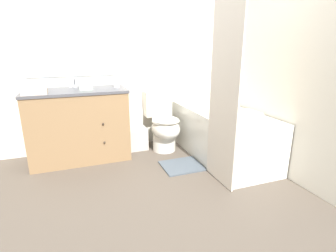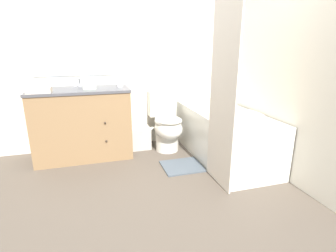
{
  "view_description": "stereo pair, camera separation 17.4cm",
  "coord_description": "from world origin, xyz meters",
  "views": [
    {
      "loc": [
        -0.74,
        -1.71,
        1.3
      ],
      "look_at": [
        0.17,
        0.76,
        0.5
      ],
      "focal_mm": 28.0,
      "sensor_mm": 36.0,
      "label": 1
    },
    {
      "loc": [
        -0.58,
        -1.76,
        1.3
      ],
      "look_at": [
        0.17,
        0.76,
        0.5
      ],
      "focal_mm": 28.0,
      "sensor_mm": 36.0,
      "label": 2
    }
  ],
  "objects": [
    {
      "name": "shower_curtain",
      "position": [
        0.57,
        0.35,
        0.93
      ],
      "size": [
        0.01,
        0.48,
        1.86
      ],
      "color": "silver",
      "rests_on": "ground_plane"
    },
    {
      "name": "soap_dispenser",
      "position": [
        -0.23,
        1.43,
        0.9
      ],
      "size": [
        0.07,
        0.07,
        0.15
      ],
      "color": "silver",
      "rests_on": "vanity_cabinet"
    },
    {
      "name": "vanity_cabinet",
      "position": [
        -0.7,
        1.42,
        0.43
      ],
      "size": [
        1.12,
        0.58,
        0.84
      ],
      "color": "olive",
      "rests_on": "ground_plane"
    },
    {
      "name": "bathtub",
      "position": [
        0.92,
        0.92,
        0.29
      ],
      "size": [
        0.67,
        1.56,
        0.57
      ],
      "color": "silver",
      "rests_on": "ground_plane"
    },
    {
      "name": "tissue_box",
      "position": [
        -0.59,
        1.39,
        0.88
      ],
      "size": [
        0.14,
        0.13,
        0.1
      ],
      "color": "silver",
      "rests_on": "vanity_cabinet"
    },
    {
      "name": "toilet",
      "position": [
        0.33,
        1.35,
        0.34
      ],
      "size": [
        0.35,
        0.65,
        0.74
      ],
      "color": "silver",
      "rests_on": "ground_plane"
    },
    {
      "name": "wall_right",
      "position": [
        1.29,
        0.85,
        1.25
      ],
      "size": [
        0.05,
        2.7,
        2.5
      ],
      "color": "white",
      "rests_on": "ground_plane"
    },
    {
      "name": "bath_mat",
      "position": [
        0.35,
        0.78,
        0.01
      ],
      "size": [
        0.44,
        0.39,
        0.02
      ],
      "color": "#4C5660",
      "rests_on": "ground_plane"
    },
    {
      "name": "wastebasket",
      "position": [
        -0.0,
        1.49,
        0.14
      ],
      "size": [
        0.26,
        0.22,
        0.28
      ],
      "color": "#B7B2A8",
      "rests_on": "ground_plane"
    },
    {
      "name": "bath_towel_folded",
      "position": [
        0.83,
        0.42,
        0.62
      ],
      "size": [
        0.34,
        0.24,
        0.1
      ],
      "color": "beige",
      "rests_on": "bathtub"
    },
    {
      "name": "wall_back",
      "position": [
        -0.01,
        1.72,
        1.25
      ],
      "size": [
        8.0,
        0.06,
        2.5
      ],
      "color": "white",
      "rests_on": "ground_plane"
    },
    {
      "name": "sink_faucet",
      "position": [
        -0.7,
        1.6,
        0.87
      ],
      "size": [
        0.14,
        0.12,
        0.12
      ],
      "color": "silver",
      "rests_on": "vanity_cabinet"
    },
    {
      "name": "hand_towel_folded",
      "position": [
        -1.1,
        1.26,
        0.87
      ],
      "size": [
        0.24,
        0.17,
        0.06
      ],
      "color": "beige",
      "rests_on": "vanity_cabinet"
    },
    {
      "name": "ground_plane",
      "position": [
        0.0,
        0.0,
        0.0
      ],
      "size": [
        14.0,
        14.0,
        0.0
      ],
      "primitive_type": "plane",
      "color": "brown"
    }
  ]
}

